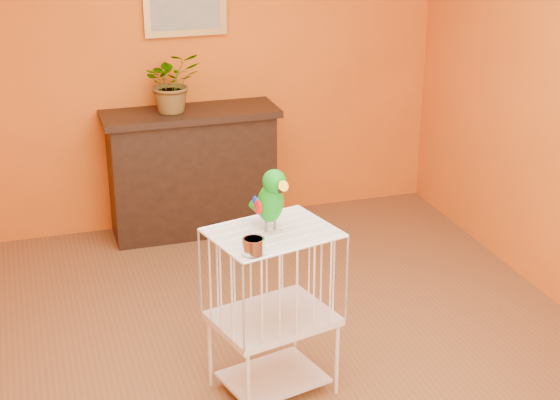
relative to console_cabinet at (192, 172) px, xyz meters
name	(u,v)px	position (x,y,z in m)	size (l,w,h in m)	color
ground	(274,363)	(0.04, -2.02, -0.49)	(4.50, 4.50, 0.00)	brown
room_shell	(273,98)	(0.04, -2.02, 1.09)	(4.50, 4.50, 4.50)	orange
console_cabinet	(192,172)	(0.00, 0.00, 0.00)	(1.32, 0.47, 0.98)	black
potted_plant	(171,87)	(-0.12, 0.05, 0.67)	(0.41, 0.45, 0.35)	#26722D
framed_picture	(185,2)	(0.04, 0.20, 1.26)	(0.62, 0.04, 0.50)	#B78C41
birdcage	(273,310)	(-0.04, -2.27, 0.00)	(0.71, 0.61, 0.95)	silver
feed_cup	(253,246)	(-0.21, -2.49, 0.50)	(0.11, 0.11, 0.08)	silver
parrot	(271,199)	(-0.04, -2.24, 0.63)	(0.18, 0.31, 0.34)	#59544C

